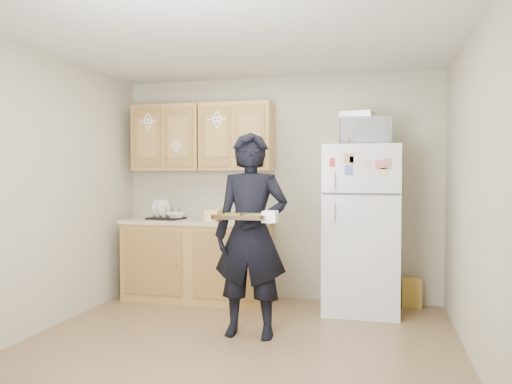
# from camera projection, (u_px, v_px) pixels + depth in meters

# --- Properties ---
(floor) EXTENTS (3.60, 3.60, 0.00)m
(floor) POSITION_uv_depth(u_px,v_px,m) (233.00, 351.00, 3.97)
(floor) COLOR brown
(floor) RESTS_ON ground
(ceiling) EXTENTS (3.60, 3.60, 0.00)m
(ceiling) POSITION_uv_depth(u_px,v_px,m) (233.00, 34.00, 3.88)
(ceiling) COLOR silver
(ceiling) RESTS_ON wall_back
(wall_back) EXTENTS (3.60, 0.04, 2.50)m
(wall_back) POSITION_uv_depth(u_px,v_px,m) (278.00, 188.00, 5.67)
(wall_back) COLOR #ACA48B
(wall_back) RESTS_ON floor
(wall_front) EXTENTS (3.60, 0.04, 2.50)m
(wall_front) POSITION_uv_depth(u_px,v_px,m) (117.00, 210.00, 2.18)
(wall_front) COLOR #ACA48B
(wall_front) RESTS_ON floor
(wall_left) EXTENTS (0.04, 3.60, 2.50)m
(wall_left) POSITION_uv_depth(u_px,v_px,m) (36.00, 192.00, 4.36)
(wall_left) COLOR #ACA48B
(wall_left) RESTS_ON floor
(wall_right) EXTENTS (0.04, 3.60, 2.50)m
(wall_right) POSITION_uv_depth(u_px,v_px,m) (479.00, 196.00, 3.50)
(wall_right) COLOR #ACA48B
(wall_right) RESTS_ON floor
(refrigerator) EXTENTS (0.75, 0.70, 1.70)m
(refrigerator) POSITION_uv_depth(u_px,v_px,m) (362.00, 229.00, 5.10)
(refrigerator) COLOR silver
(refrigerator) RESTS_ON floor
(base_cabinet) EXTENTS (1.60, 0.60, 0.86)m
(base_cabinet) POSITION_uv_depth(u_px,v_px,m) (198.00, 261.00, 5.59)
(base_cabinet) COLOR #996634
(base_cabinet) RESTS_ON floor
(countertop) EXTENTS (1.64, 0.64, 0.04)m
(countertop) POSITION_uv_depth(u_px,v_px,m) (198.00, 221.00, 5.58)
(countertop) COLOR tan
(countertop) RESTS_ON base_cabinet
(upper_cab_left) EXTENTS (0.80, 0.33, 0.75)m
(upper_cab_left) POSITION_uv_depth(u_px,v_px,m) (169.00, 138.00, 5.77)
(upper_cab_left) COLOR #996634
(upper_cab_left) RESTS_ON wall_back
(upper_cab_right) EXTENTS (0.80, 0.33, 0.75)m
(upper_cab_right) POSITION_uv_depth(u_px,v_px,m) (237.00, 137.00, 5.58)
(upper_cab_right) COLOR #996634
(upper_cab_right) RESTS_ON wall_back
(cereal_box) EXTENTS (0.20, 0.07, 0.32)m
(cereal_box) POSITION_uv_depth(u_px,v_px,m) (412.00, 293.00, 5.24)
(cereal_box) COLOR gold
(cereal_box) RESTS_ON floor
(person) EXTENTS (0.65, 0.43, 1.77)m
(person) POSITION_uv_depth(u_px,v_px,m) (251.00, 235.00, 4.31)
(person) COLOR black
(person) RESTS_ON floor
(baking_tray) EXTENTS (0.42, 0.31, 0.04)m
(baking_tray) POSITION_uv_depth(u_px,v_px,m) (241.00, 217.00, 4.01)
(baking_tray) COLOR black
(baking_tray) RESTS_ON person
(pizza_front_left) EXTENTS (0.14, 0.14, 0.02)m
(pizza_front_left) POSITION_uv_depth(u_px,v_px,m) (227.00, 216.00, 3.97)
(pizza_front_left) COLOR orange
(pizza_front_left) RESTS_ON baking_tray
(pizza_front_right) EXTENTS (0.14, 0.14, 0.02)m
(pizza_front_right) POSITION_uv_depth(u_px,v_px,m) (251.00, 216.00, 3.92)
(pizza_front_right) COLOR orange
(pizza_front_right) RESTS_ON baking_tray
(pizza_back_left) EXTENTS (0.14, 0.14, 0.02)m
(pizza_back_left) POSITION_uv_depth(u_px,v_px,m) (232.00, 214.00, 4.10)
(pizza_back_left) COLOR orange
(pizza_back_left) RESTS_ON baking_tray
(pizza_back_right) EXTENTS (0.14, 0.14, 0.02)m
(pizza_back_right) POSITION_uv_depth(u_px,v_px,m) (255.00, 215.00, 4.06)
(pizza_back_right) COLOR orange
(pizza_back_right) RESTS_ON baking_tray
(microwave) EXTENTS (0.54, 0.40, 0.27)m
(microwave) POSITION_uv_depth(u_px,v_px,m) (365.00, 132.00, 5.01)
(microwave) COLOR silver
(microwave) RESTS_ON refrigerator
(foil_pan) EXTENTS (0.35, 0.28, 0.07)m
(foil_pan) POSITION_uv_depth(u_px,v_px,m) (357.00, 115.00, 5.06)
(foil_pan) COLOR #B0AFB6
(foil_pan) RESTS_ON microwave
(dish_rack) EXTENTS (0.41, 0.33, 0.15)m
(dish_rack) POSITION_uv_depth(u_px,v_px,m) (166.00, 213.00, 5.63)
(dish_rack) COLOR black
(dish_rack) RESTS_ON countertop
(bowl) EXTENTS (0.30, 0.30, 0.06)m
(bowl) POSITION_uv_depth(u_px,v_px,m) (176.00, 215.00, 5.60)
(bowl) COLOR white
(bowl) RESTS_ON dish_rack
(soap_bottle) EXTENTS (0.10, 0.10, 0.18)m
(soap_bottle) POSITION_uv_depth(u_px,v_px,m) (256.00, 213.00, 5.36)
(soap_bottle) COLOR silver
(soap_bottle) RESTS_ON countertop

